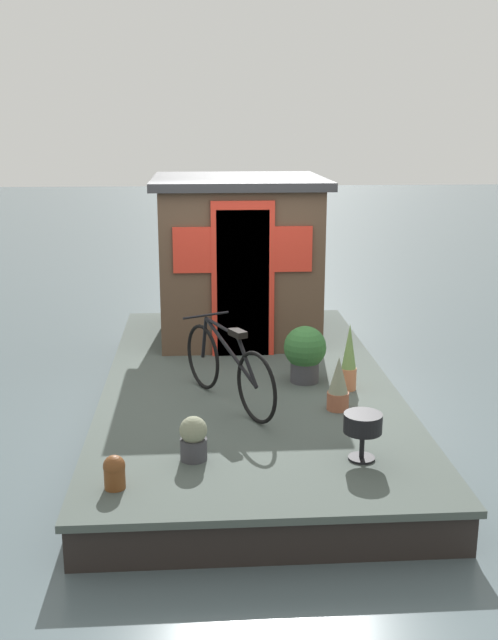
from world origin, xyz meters
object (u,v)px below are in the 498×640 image
Objects in this scene: potted_plant_fern at (338,385)px; potted_plant_mint at (349,359)px; potted_plant_lavender at (305,352)px; mooring_bollard at (114,472)px; charcoal_grill at (363,426)px; potted_plant_sage at (193,438)px; houseboat_cabin at (238,256)px; bicycle at (228,367)px.

potted_plant_mint is at bearing -21.01° from potted_plant_fern.
mooring_bollard is (-2.26, 1.74, -0.19)m from potted_plant_lavender.
potted_plant_lavender reaches higher than charcoal_grill.
potted_plant_sage is 1.69m from potted_plant_fern.
potted_plant_mint is at bearing -45.64° from potted_plant_sage.
houseboat_cabin is 2.94m from potted_plant_fern.
potted_plant_sage is 0.53× the size of potted_plant_mint.
houseboat_cabin is 5.77× the size of potted_plant_sage.
potted_plant_fern is at bearing -0.21° from charcoal_grill.
mooring_bollard is (-1.99, 2.15, -0.20)m from potted_plant_mint.
potted_plant_mint is (-2.20, -1.00, -0.67)m from houseboat_cabin.
houseboat_cabin is 8.08× the size of mooring_bollard.
potted_plant_sage is 2.20m from potted_plant_mint.
houseboat_cabin is 3.97m from charcoal_grill.
potted_plant_mint reaches higher than mooring_bollard.
charcoal_grill is at bearing -173.94° from potted_plant_lavender.
potted_plant_fern is 0.84m from potted_plant_lavender.
houseboat_cabin is at bearing 24.51° from potted_plant_mint.
houseboat_cabin is 3.04× the size of potted_plant_mint.
potted_plant_mint reaches higher than charcoal_grill.
potted_plant_lavender is at bearing -37.58° from mooring_bollard.
potted_plant_fern is at bearing -163.75° from houseboat_cabin.
potted_plant_lavender is 2.86m from mooring_bollard.
charcoal_grill is (-1.09, 0.00, 0.05)m from potted_plant_fern.
bicycle is at bearing 104.59° from potted_plant_mint.
bicycle reaches higher than potted_plant_lavender.
potted_plant_fern is at bearing -53.23° from mooring_bollard.
potted_plant_mint is at bearing -75.41° from bicycle.
houseboat_cabin is 2.51m from potted_plant_mint.
potted_plant_lavender is 2.29× the size of mooring_bollard.
bicycle is 1.66m from charcoal_grill.
houseboat_cabin reaches higher than potted_plant_mint.
potted_plant_sage is 0.70× the size of potted_plant_fern.
potted_plant_mint reaches higher than potted_plant_fern.
potted_plant_fern is 2.43m from mooring_bollard.
potted_plant_sage is at bearing 126.23° from potted_plant_fern.
potted_plant_mint is at bearing -47.24° from mooring_bollard.
potted_plant_mint is 0.58m from potted_plant_fern.
potted_plant_fern is 1.32× the size of charcoal_grill.
houseboat_cabin is 4.06× the size of potted_plant_fern.
mooring_bollard is (-0.36, 1.94, -0.16)m from charcoal_grill.
charcoal_grill is at bearing -93.93° from potted_plant_sage.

